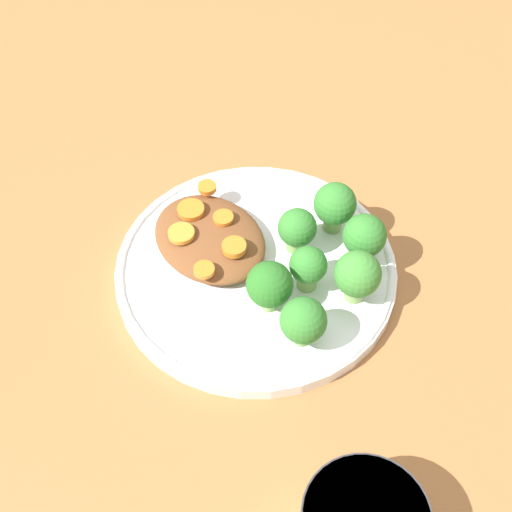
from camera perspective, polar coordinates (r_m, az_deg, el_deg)
ground_plane at (r=0.71m, az=0.00°, el=-1.49°), size 4.00×4.00×0.00m
plate at (r=0.70m, az=0.00°, el=-1.01°), size 0.28×0.28×0.02m
stew_mound at (r=0.71m, az=-3.72°, el=1.44°), size 0.13×0.10×0.02m
broccoli_floret_0 at (r=0.69m, az=8.67°, el=1.55°), size 0.04×0.04×0.06m
broccoli_floret_1 at (r=0.62m, az=3.81°, el=-5.22°), size 0.04×0.04×0.05m
broccoli_floret_2 at (r=0.66m, az=4.19°, el=-0.87°), size 0.04×0.04×0.05m
broccoli_floret_3 at (r=0.64m, az=1.10°, el=-2.36°), size 0.04×0.04×0.06m
broccoli_floret_4 at (r=0.69m, az=3.31°, el=2.15°), size 0.04×0.04×0.05m
broccoli_floret_5 at (r=0.66m, az=8.12°, el=-1.54°), size 0.04×0.04×0.06m
broccoli_floret_6 at (r=0.71m, az=6.32°, el=4.06°), size 0.04×0.04×0.06m
carrot_slice_0 at (r=0.70m, az=-2.84°, el=2.96°), size 0.02×0.02×0.00m
carrot_slice_1 at (r=0.71m, az=-5.24°, el=3.70°), size 0.03×0.03×0.01m
carrot_slice_2 at (r=0.73m, az=-3.93°, el=5.49°), size 0.02×0.02×0.01m
carrot_slice_3 at (r=0.68m, az=-1.76°, el=0.72°), size 0.02×0.02×0.01m
carrot_slice_4 at (r=0.66m, az=-4.18°, el=-1.10°), size 0.02×0.02×0.00m
carrot_slice_5 at (r=0.69m, az=-6.00°, el=1.81°), size 0.03×0.03×0.01m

